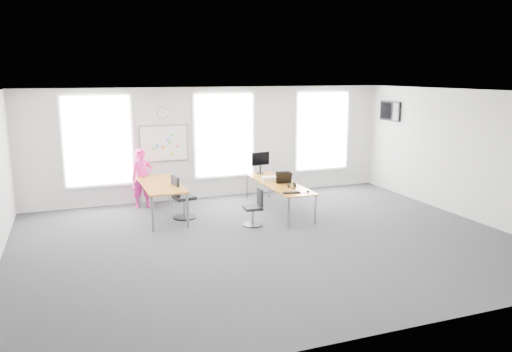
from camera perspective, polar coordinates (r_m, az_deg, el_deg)
name	(u,v)px	position (r m, az deg, el deg)	size (l,w,h in m)	color
floor	(268,240)	(10.29, 1.35, -7.36)	(10.00, 10.00, 0.00)	#2A2B2F
ceiling	(269,92)	(9.73, 1.44, 9.59)	(10.00, 10.00, 0.00)	white
wall_back	(213,143)	(13.65, -4.90, 3.80)	(10.00, 10.00, 0.00)	silver
wall_front	(387,224)	(6.47, 14.80, -5.33)	(10.00, 10.00, 0.00)	silver
wall_right	(467,154)	(12.63, 22.97, 2.29)	(10.00, 10.00, 0.00)	silver
window_left	(98,141)	(13.11, -17.63, 3.87)	(1.60, 0.06, 2.20)	silver
window_mid	(224,135)	(13.67, -3.66, 4.68)	(1.60, 0.06, 2.20)	silver
window_right	(322,131)	(14.82, 7.55, 5.14)	(1.60, 0.06, 2.20)	silver
desk_right	(278,184)	(12.34, 2.55, -0.97)	(0.77, 2.89, 0.70)	#B66614
desk_left	(161,186)	(11.96, -10.80, -1.16)	(0.89, 2.22, 0.81)	#B66614
chair_right	(255,209)	(11.17, -0.14, -3.84)	(0.45, 0.45, 0.84)	black
chair_left	(182,200)	(11.82, -8.50, -2.70)	(0.55, 0.55, 1.03)	black
person	(142,178)	(12.92, -12.89, -0.26)	(0.55, 0.36, 1.50)	#EF248F
whiteboard	(164,143)	(13.31, -10.48, 3.68)	(1.20, 0.03, 0.90)	white
wall_clock	(163,113)	(13.23, -10.61, 7.11)	(0.30, 0.30, 0.04)	gray
tv	(390,111)	(14.81, 15.08, 7.17)	(0.06, 0.90, 0.55)	black
keyboard	(291,193)	(11.28, 4.05, -1.90)	(0.41, 0.15, 0.02)	black
mouse	(308,191)	(11.39, 5.95, -1.75)	(0.07, 0.11, 0.04)	black
lens_cap	(293,188)	(11.72, 4.30, -1.42)	(0.07, 0.07, 0.01)	black
headphones	(291,185)	(11.83, 4.07, -1.06)	(0.20, 0.11, 0.12)	black
laptop_sleeve	(284,178)	(12.22, 3.19, -0.20)	(0.37, 0.25, 0.29)	black
paper_stack	(269,179)	(12.48, 1.51, -0.33)	(0.34, 0.25, 0.12)	beige
monitor	(260,161)	(13.34, 0.51, 1.74)	(0.53, 0.22, 0.59)	black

